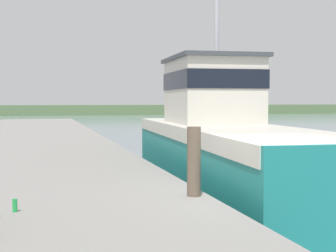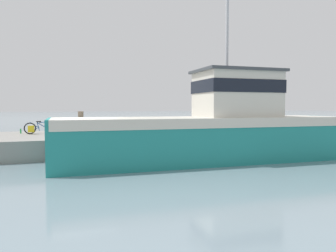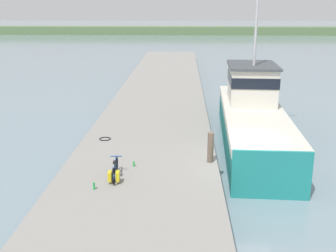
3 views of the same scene
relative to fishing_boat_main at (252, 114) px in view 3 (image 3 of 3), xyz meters
name	(u,v)px [view 3 (image 3 of 3)]	position (x,y,z in m)	size (l,w,h in m)	color
ground_plane	(240,184)	(-1.28, -5.77, -1.45)	(320.00, 320.00, 0.00)	gray
dock_pier	(142,172)	(-5.32, -5.77, -0.98)	(6.16, 80.00, 0.93)	gray
far_shoreline	(325,31)	(28.72, 78.30, -0.55)	(180.00, 5.00, 1.80)	#567047
fishing_boat_main	(252,114)	(0.00, 0.00, 0.00)	(3.60, 15.11, 11.03)	teal
bicycle_touring	(115,172)	(-6.12, -7.61, -0.20)	(0.48, 1.71, 0.68)	black
mooring_post	(211,147)	(-2.53, -5.70, 0.11)	(0.25, 0.25, 1.25)	brown
hose_coil	(105,139)	(-7.34, -2.92, -0.49)	(0.54, 0.54, 0.04)	black
water_bottle_on_curb	(134,164)	(-5.58, -6.29, -0.41)	(0.07, 0.07, 0.20)	green
water_bottle_by_bike	(94,186)	(-6.71, -8.48, -0.39)	(0.08, 0.08, 0.26)	green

